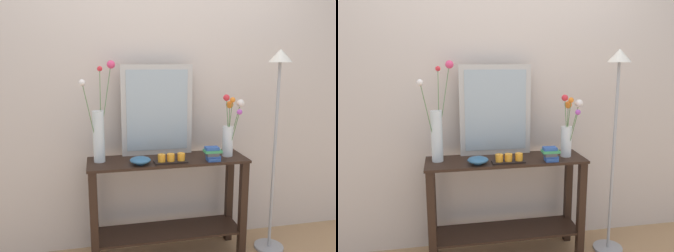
% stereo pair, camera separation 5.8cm
% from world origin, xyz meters
% --- Properties ---
extents(wall_back, '(6.40, 0.08, 2.70)m').
position_xyz_m(wall_back, '(0.00, 0.30, 1.35)').
color(wall_back, beige).
rests_on(wall_back, ground).
extents(console_table, '(1.21, 0.36, 0.81)m').
position_xyz_m(console_table, '(0.00, 0.00, 0.49)').
color(console_table, black).
rests_on(console_table, ground).
extents(mirror_leaning, '(0.56, 0.03, 0.71)m').
position_xyz_m(mirror_leaning, '(-0.06, 0.15, 1.17)').
color(mirror_leaning, '#B7B2AD').
rests_on(mirror_leaning, console_table).
extents(tall_vase_left, '(0.26, 0.27, 0.74)m').
position_xyz_m(tall_vase_left, '(-0.51, 0.04, 1.07)').
color(tall_vase_left, silver).
rests_on(tall_vase_left, console_table).
extents(vase_right, '(0.18, 0.14, 0.49)m').
position_xyz_m(vase_right, '(0.48, -0.02, 1.02)').
color(vase_right, silver).
rests_on(vase_right, console_table).
extents(candle_tray, '(0.24, 0.09, 0.07)m').
position_xyz_m(candle_tray, '(0.00, -0.10, 0.84)').
color(candle_tray, black).
rests_on(candle_tray, console_table).
extents(decorative_bowl, '(0.15, 0.15, 0.06)m').
position_xyz_m(decorative_bowl, '(-0.22, -0.09, 0.84)').
color(decorative_bowl, '#2D5B84').
rests_on(decorative_bowl, console_table).
extents(book_stack, '(0.13, 0.09, 0.11)m').
position_xyz_m(book_stack, '(0.32, -0.12, 0.87)').
color(book_stack, '#2D519E').
rests_on(book_stack, console_table).
extents(floor_lamp, '(0.24, 0.24, 1.64)m').
position_xyz_m(floor_lamp, '(0.85, -0.07, 1.11)').
color(floor_lamp, '#9E9EA3').
rests_on(floor_lamp, ground).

